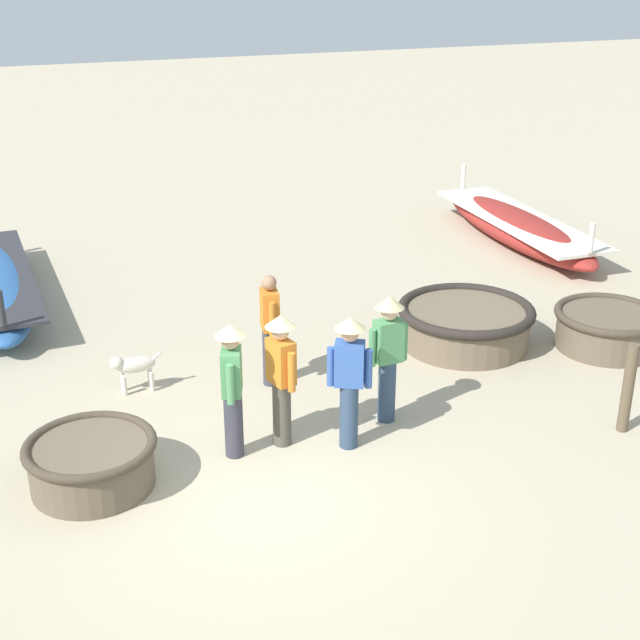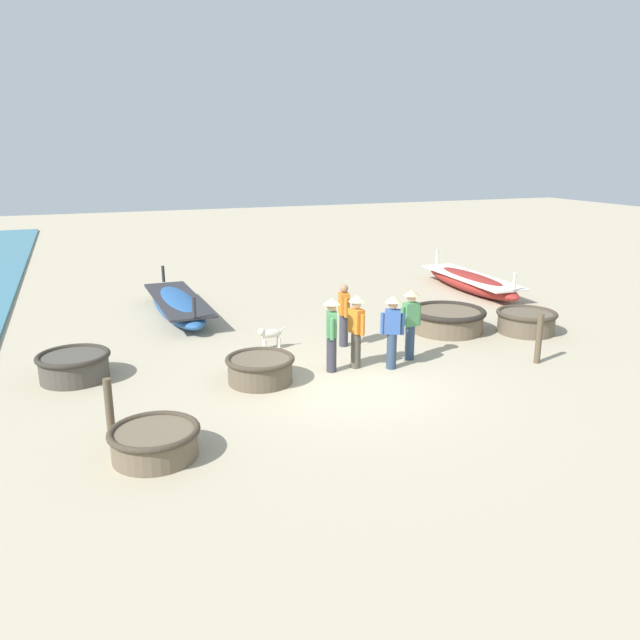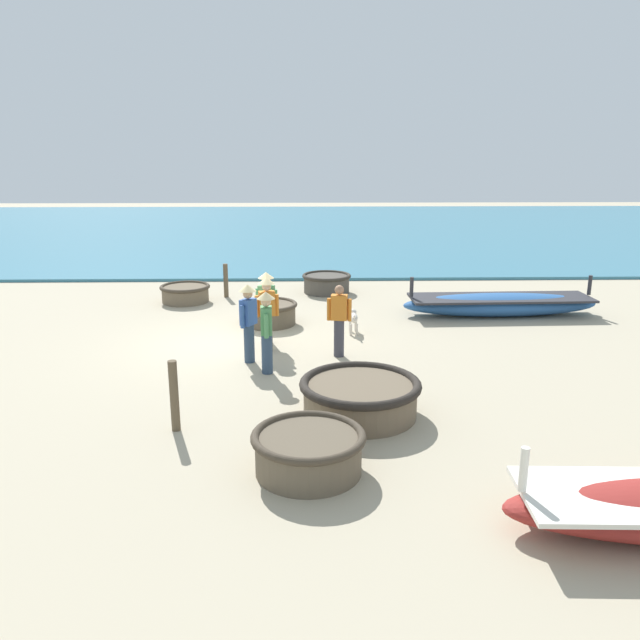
% 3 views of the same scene
% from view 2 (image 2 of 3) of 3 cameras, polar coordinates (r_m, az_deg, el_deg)
% --- Properties ---
extents(ground_plane, '(80.00, 80.00, 0.00)m').
position_cam_2_polar(ground_plane, '(13.20, 2.53, -5.77)').
color(ground_plane, tan).
extents(coracle_upturned, '(1.59, 1.59, 0.59)m').
position_cam_2_polar(coracle_upturned, '(17.53, 18.33, -0.08)').
color(coracle_upturned, brown).
rests_on(coracle_upturned, ground).
extents(coracle_far_left, '(1.46, 1.46, 0.57)m').
position_cam_2_polar(coracle_far_left, '(13.19, -5.48, -4.42)').
color(coracle_far_left, brown).
rests_on(coracle_far_left, ground).
extents(coracle_front_right, '(1.53, 1.53, 0.58)m').
position_cam_2_polar(coracle_front_right, '(14.27, -21.57, -3.87)').
color(coracle_front_right, '#4C473F').
rests_on(coracle_front_right, ground).
extents(coracle_weathered, '(2.04, 2.04, 0.63)m').
position_cam_2_polar(coracle_weathered, '(17.10, 11.55, 0.10)').
color(coracle_weathered, brown).
rests_on(coracle_weathered, ground).
extents(coracle_far_right, '(1.46, 1.46, 0.50)m').
position_cam_2_polar(coracle_far_right, '(10.42, -14.88, -10.67)').
color(coracle_far_right, brown).
rests_on(coracle_far_right, ground).
extents(long_boat_white_hull, '(1.39, 5.29, 1.07)m').
position_cam_2_polar(long_boat_white_hull, '(18.85, -12.87, 1.36)').
color(long_boat_white_hull, '#285693').
rests_on(long_boat_white_hull, ground).
extents(long_boat_ochre_hull, '(1.45, 5.27, 1.09)m').
position_cam_2_polar(long_boat_ochre_hull, '(22.21, 13.63, 3.41)').
color(long_boat_ochre_hull, maroon).
rests_on(long_boat_ochre_hull, ground).
extents(fisherman_with_hat, '(0.53, 0.36, 1.67)m').
position_cam_2_polar(fisherman_with_hat, '(14.50, 8.28, 0.03)').
color(fisherman_with_hat, '#2D425B').
rests_on(fisherman_with_hat, ground).
extents(fisherman_standing_left, '(0.36, 0.50, 1.67)m').
position_cam_2_polar(fisherman_standing_left, '(13.54, 1.07, -0.92)').
color(fisherman_standing_left, '#383842').
rests_on(fisherman_standing_left, ground).
extents(fisherman_crouching, '(0.36, 0.52, 1.67)m').
position_cam_2_polar(fisherman_crouching, '(13.82, 3.33, -0.61)').
color(fisherman_crouching, '#4C473D').
rests_on(fisherman_crouching, ground).
extents(fisherman_standing_right, '(0.48, 0.36, 1.67)m').
position_cam_2_polar(fisherman_standing_right, '(13.83, 6.63, -0.67)').
color(fisherman_standing_right, '#2D425B').
rests_on(fisherman_standing_right, ground).
extents(fisherman_hauling, '(0.27, 0.52, 1.57)m').
position_cam_2_polar(fisherman_hauling, '(15.37, 2.20, 0.59)').
color(fisherman_hauling, '#383842').
rests_on(fisherman_hauling, ground).
extents(dog, '(0.69, 0.21, 0.55)m').
position_cam_2_polar(dog, '(15.31, -4.62, -1.32)').
color(dog, beige).
rests_on(dog, ground).
extents(mooring_post_inland, '(0.14, 0.14, 1.16)m').
position_cam_2_polar(mooring_post_inland, '(15.06, 19.38, -1.62)').
color(mooring_post_inland, brown).
rests_on(mooring_post_inland, ground).
extents(mooring_post_shoreline, '(0.14, 0.14, 1.02)m').
position_cam_2_polar(mooring_post_shoreline, '(11.32, -18.72, -7.53)').
color(mooring_post_shoreline, brown).
rests_on(mooring_post_shoreline, ground).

